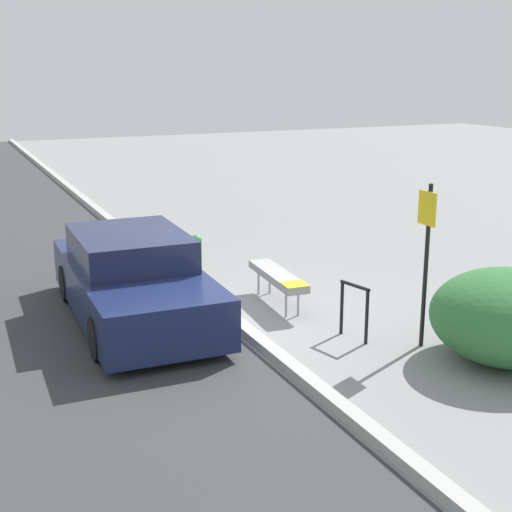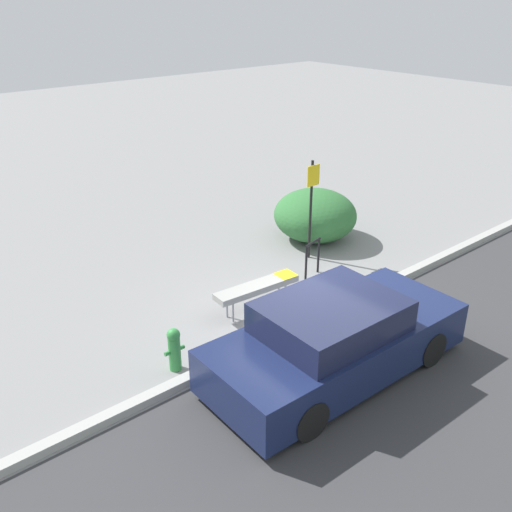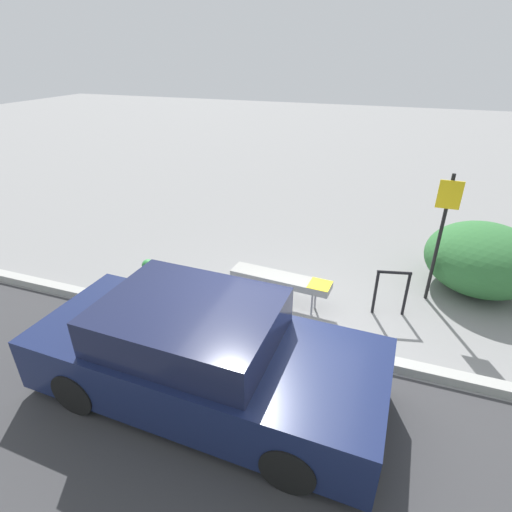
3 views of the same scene
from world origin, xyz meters
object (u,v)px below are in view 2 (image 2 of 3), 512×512
object	(u,v)px
bench	(257,287)
parked_car_near	(335,340)
sign_post	(311,201)
fire_hydrant	(174,348)
bike_rack	(313,255)

from	to	relation	value
bench	parked_car_near	xyz separation A→B (m)	(-0.34, -2.32, 0.14)
parked_car_near	sign_post	bearing A→B (deg)	51.86
fire_hydrant	bench	bearing A→B (deg)	14.84
fire_hydrant	parked_car_near	distance (m)	2.58
sign_post	fire_hydrant	world-z (taller)	sign_post
bike_rack	sign_post	distance (m)	1.30
fire_hydrant	parked_car_near	xyz separation A→B (m)	(1.91, -1.72, 0.22)
sign_post	parked_car_near	bearing A→B (deg)	-129.72
bench	sign_post	world-z (taller)	sign_post
bike_rack	parked_car_near	size ratio (longest dim) A/B	0.19
bike_rack	fire_hydrant	world-z (taller)	bike_rack
fire_hydrant	parked_car_near	world-z (taller)	parked_car_near
bench	sign_post	xyz separation A→B (m)	(2.44, 1.03, 0.90)
bike_rack	fire_hydrant	xyz separation A→B (m)	(-4.07, -0.92, -0.09)
bike_rack	fire_hydrant	size ratio (longest dim) A/B	1.08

